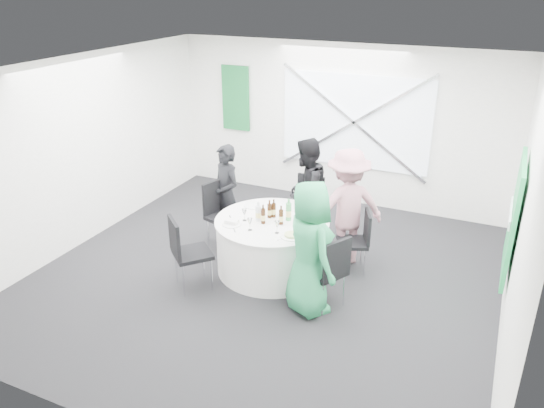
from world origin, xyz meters
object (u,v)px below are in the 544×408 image
at_px(chair_back, 307,203).
at_px(person_woman_green, 309,248).
at_px(chair_back_left, 221,209).
at_px(person_woman_pink, 347,207).
at_px(clear_water_bottle, 258,213).
at_px(chair_front_left, 185,248).
at_px(green_water_bottle, 289,212).
at_px(chair_front_right, 330,267).
at_px(person_man_back_left, 226,194).
at_px(chair_back_right, 358,237).
at_px(person_man_back, 306,192).
at_px(banquet_table, 272,245).

bearing_deg(chair_back, person_woman_green, -63.21).
relative_size(chair_back_left, person_woman_pink, 0.61).
relative_size(person_woman_green, clear_water_bottle, 6.18).
height_order(chair_front_left, green_water_bottle, green_water_bottle).
distance_m(chair_front_right, person_man_back_left, 2.31).
bearing_deg(person_woman_green, person_man_back_left, 6.61).
relative_size(person_woman_pink, green_water_bottle, 5.49).
bearing_deg(chair_back_right, green_water_bottle, -90.57).
distance_m(chair_back, person_woman_green, 1.92).
height_order(person_man_back, person_woman_green, person_woman_green).
height_order(banquet_table, chair_front_right, chair_front_right).
xyz_separation_m(chair_front_left, clear_water_bottle, (0.65, 0.83, 0.27)).
bearing_deg(chair_back_right, chair_back_left, -109.55).
relative_size(chair_back, chair_back_right, 1.15).
relative_size(chair_front_left, person_man_back, 0.61).
relative_size(chair_back, person_man_back, 0.62).
height_order(person_man_back_left, green_water_bottle, person_man_back_left).
bearing_deg(clear_water_bottle, chair_back_left, 153.46).
xyz_separation_m(banquet_table, person_woman_green, (0.80, -0.69, 0.46)).
relative_size(chair_back, person_woman_pink, 0.60).
xyz_separation_m(chair_front_left, person_woman_green, (1.61, 0.22, 0.24)).
bearing_deg(banquet_table, chair_back_left, 161.54).
relative_size(chair_back, clear_water_bottle, 3.73).
xyz_separation_m(chair_back_right, chair_front_right, (-0.07, -1.03, 0.06)).
relative_size(chair_back, chair_front_right, 1.04).
height_order(chair_back_left, person_woman_green, person_woman_green).
distance_m(chair_back_right, person_woman_pink, 0.45).
bearing_deg(banquet_table, person_woman_pink, 38.56).
distance_m(banquet_table, person_woman_pink, 1.17).
relative_size(person_man_back_left, person_woman_green, 0.91).
height_order(chair_back_left, chair_back_right, chair_back_left).
xyz_separation_m(chair_back_right, chair_front_left, (-1.90, -1.38, 0.08)).
relative_size(person_woman_green, green_water_bottle, 5.48).
relative_size(person_man_back_left, green_water_bottle, 5.00).
bearing_deg(person_woman_green, chair_back, -27.60).
relative_size(banquet_table, chair_back_left, 1.53).
bearing_deg(green_water_bottle, chair_back, 96.21).
bearing_deg(chair_back_left, clear_water_bottle, -98.08).
relative_size(person_man_back, clear_water_bottle, 6.04).
xyz_separation_m(chair_front_right, person_woman_pink, (-0.18, 1.23, 0.27)).
height_order(chair_back, person_man_back_left, person_man_back_left).
height_order(chair_front_right, clear_water_bottle, clear_water_bottle).
xyz_separation_m(chair_back_left, person_man_back, (1.10, 0.66, 0.22)).
bearing_deg(chair_back_left, person_woman_green, -101.11).
xyz_separation_m(chair_front_left, green_water_bottle, (1.01, 1.01, 0.28)).
bearing_deg(chair_back, banquet_table, -90.00).
distance_m(person_woman_green, green_water_bottle, 0.99).
bearing_deg(green_water_bottle, banquet_table, -154.20).
bearing_deg(person_man_back_left, person_woman_pink, 32.20).
height_order(banquet_table, chair_back, chair_back).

